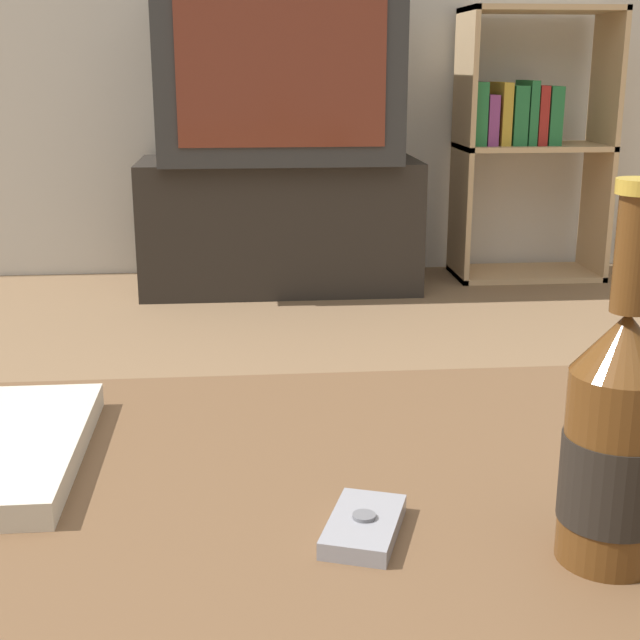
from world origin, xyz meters
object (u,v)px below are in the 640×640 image
tv_stand (280,224)px  television (278,69)px  beer_bottle (616,441)px  bookshelf (525,135)px  cell_phone (364,526)px

tv_stand → television: bearing=-90.0°
beer_bottle → bookshelf: bearing=73.5°
bookshelf → beer_bottle: size_ratio=3.73×
tv_stand → beer_bottle: (0.11, -2.78, 0.32)m
tv_stand → television: size_ratio=1.22×
beer_bottle → television: bearing=92.3°
television → cell_phone: (-0.06, -2.72, -0.33)m
television → beer_bottle: television is taller
television → beer_bottle: size_ratio=3.06×
cell_phone → tv_stand: bearing=108.2°
bookshelf → cell_phone: 3.00m
tv_stand → television: 0.56m
beer_bottle → cell_phone: beer_bottle is taller
cell_phone → beer_bottle: bearing=3.3°
tv_stand → bookshelf: 1.01m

